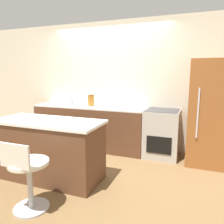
{
  "coord_description": "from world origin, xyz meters",
  "views": [
    {
      "loc": [
        1.68,
        -3.7,
        1.55
      ],
      "look_at": [
        0.43,
        -0.41,
        0.93
      ],
      "focal_mm": 35.0,
      "sensor_mm": 36.0,
      "label": 1
    }
  ],
  "objects_px": {
    "oven_range": "(162,133)",
    "refrigerator": "(209,113)",
    "mixing_bowl": "(116,105)",
    "kettle": "(70,101)",
    "stool_chair": "(28,176)"
  },
  "relations": [
    {
      "from": "oven_range",
      "to": "refrigerator",
      "type": "height_order",
      "value": "refrigerator"
    },
    {
      "from": "refrigerator",
      "to": "mixing_bowl",
      "type": "xyz_separation_m",
      "value": [
        -1.71,
        0.05,
        0.05
      ]
    },
    {
      "from": "oven_range",
      "to": "mixing_bowl",
      "type": "distance_m",
      "value": 1.04
    },
    {
      "from": "kettle",
      "to": "mixing_bowl",
      "type": "bearing_deg",
      "value": 0.0
    },
    {
      "from": "oven_range",
      "to": "stool_chair",
      "type": "bearing_deg",
      "value": -117.55
    },
    {
      "from": "kettle",
      "to": "stool_chair",
      "type": "bearing_deg",
      "value": -70.1
    },
    {
      "from": "stool_chair",
      "to": "mixing_bowl",
      "type": "distance_m",
      "value": 2.31
    },
    {
      "from": "stool_chair",
      "to": "kettle",
      "type": "bearing_deg",
      "value": 109.9
    },
    {
      "from": "oven_range",
      "to": "stool_chair",
      "type": "relative_size",
      "value": 1.05
    },
    {
      "from": "oven_range",
      "to": "stool_chair",
      "type": "xyz_separation_m",
      "value": [
        -1.16,
        -2.22,
        -0.03
      ]
    },
    {
      "from": "refrigerator",
      "to": "mixing_bowl",
      "type": "relative_size",
      "value": 7.09
    },
    {
      "from": "kettle",
      "to": "mixing_bowl",
      "type": "height_order",
      "value": "kettle"
    },
    {
      "from": "kettle",
      "to": "mixing_bowl",
      "type": "relative_size",
      "value": 0.77
    },
    {
      "from": "stool_chair",
      "to": "kettle",
      "type": "height_order",
      "value": "kettle"
    },
    {
      "from": "refrigerator",
      "to": "mixing_bowl",
      "type": "distance_m",
      "value": 1.71
    }
  ]
}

